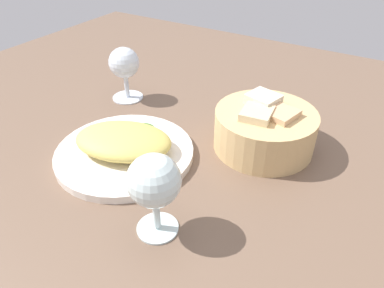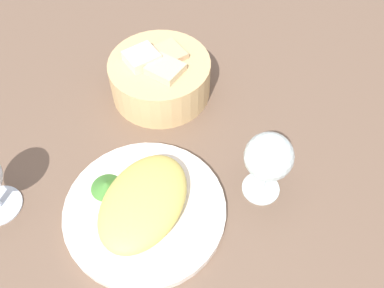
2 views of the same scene
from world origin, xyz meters
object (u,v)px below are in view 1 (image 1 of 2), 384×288
object	(u,v)px
plate	(127,152)
wine_glass_near	(154,184)
bread_basket	(265,128)
wine_glass_far	(124,66)

from	to	relation	value
plate	wine_glass_near	distance (cm)	19.54
bread_basket	plate	bearing A→B (deg)	-142.59
wine_glass_far	plate	bearing A→B (deg)	-50.75
bread_basket	wine_glass_near	distance (cm)	26.29
bread_basket	wine_glass_near	world-z (taller)	wine_glass_near
wine_glass_far	wine_glass_near	bearing A→B (deg)	-44.41
bread_basket	wine_glass_far	size ratio (longest dim) A/B	1.52
plate	bread_basket	distance (cm)	24.35
wine_glass_near	wine_glass_far	size ratio (longest dim) A/B	1.05
plate	wine_glass_far	size ratio (longest dim) A/B	2.05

